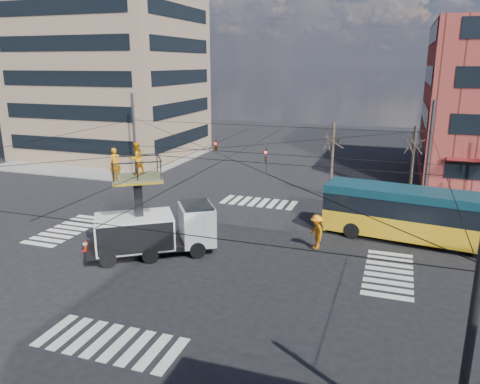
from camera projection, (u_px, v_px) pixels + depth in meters
name	position (u px, v px, depth m)	size (l,w,h in m)	color
ground	(209.00, 249.00, 27.23)	(120.00, 120.00, 0.00)	black
sidewalk_nw	(109.00, 158.00, 52.93)	(18.00, 18.00, 0.12)	slate
crosswalks	(209.00, 249.00, 27.23)	(22.40, 22.40, 0.02)	silver
building_tower	(107.00, 21.00, 51.98)	(18.06, 16.06, 30.00)	#8A6C57
overhead_network	(210.00, 176.00, 26.48)	(24.24, 24.24, 8.00)	#2D2D30
tree_a	(333.00, 140.00, 36.75)	(2.00, 2.00, 6.00)	#382B21
tree_b	(414.00, 144.00, 34.87)	(2.00, 2.00, 6.00)	#382B21
utility_truck	(154.00, 219.00, 26.02)	(7.08, 5.84, 6.37)	black
city_bus	(432.00, 216.00, 27.60)	(12.89, 4.31, 3.20)	orange
traffic_cone	(86.00, 245.00, 26.90)	(0.36, 0.36, 0.66)	#FF1D0A
worker_ground	(145.00, 231.00, 27.55)	(1.04, 0.43, 1.77)	orange
flagger	(316.00, 232.00, 27.07)	(1.32, 0.76, 2.04)	orange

